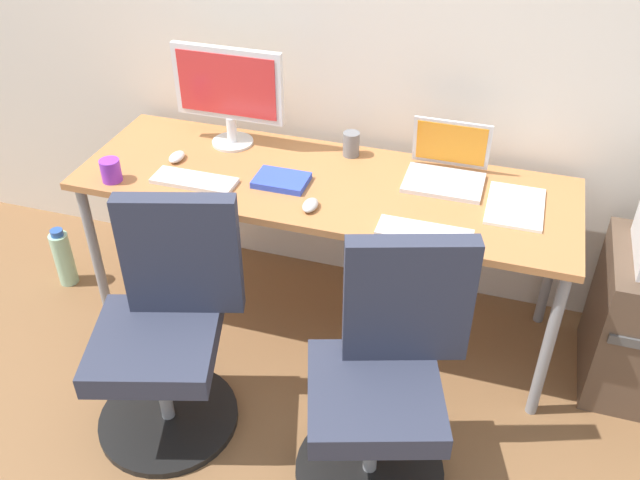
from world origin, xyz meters
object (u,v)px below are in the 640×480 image
at_px(coffee_mug, 111,170).
at_px(desktop_monitor, 228,90).
at_px(office_chair_left, 167,332).
at_px(water_bottle_on_floor, 64,258).
at_px(office_chair_right, 384,382).
at_px(open_laptop, 447,166).

bearing_deg(coffee_mug, desktop_monitor, 52.15).
bearing_deg(office_chair_left, water_bottle_on_floor, 147.34).
xyz_separation_m(office_chair_right, coffee_mug, (-1.24, 0.44, 0.36)).
distance_m(office_chair_right, water_bottle_on_floor, 1.81).
relative_size(office_chair_left, coffee_mug, 10.22).
bearing_deg(open_laptop, coffee_mug, -162.13).
bearing_deg(desktop_monitor, coffee_mug, -127.85).
relative_size(desktop_monitor, coffee_mug, 5.22).
height_order(office_chair_right, water_bottle_on_floor, office_chair_right).
distance_m(desktop_monitor, coffee_mug, 0.59).
height_order(office_chair_left, water_bottle_on_floor, office_chair_left).
bearing_deg(office_chair_left, open_laptop, 45.11).
xyz_separation_m(water_bottle_on_floor, open_laptop, (1.74, 0.28, 0.65)).
height_order(water_bottle_on_floor, coffee_mug, coffee_mug).
height_order(open_laptop, coffee_mug, open_laptop).
bearing_deg(office_chair_right, open_laptop, 87.37).
bearing_deg(office_chair_left, coffee_mug, 133.83).
height_order(office_chair_left, office_chair_right, same).
height_order(water_bottle_on_floor, open_laptop, open_laptop).
bearing_deg(open_laptop, office_chair_right, -92.63).
bearing_deg(desktop_monitor, water_bottle_on_floor, -159.04).
bearing_deg(water_bottle_on_floor, coffee_mug, -15.32).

